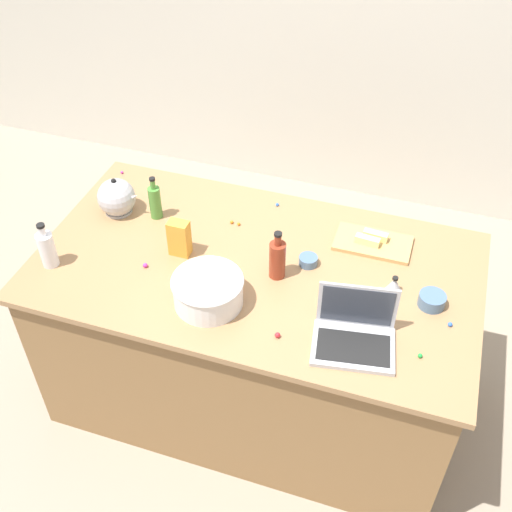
# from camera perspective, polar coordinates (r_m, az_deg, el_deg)

# --- Properties ---
(ground_plane) EXTENTS (12.00, 12.00, 0.00)m
(ground_plane) POSITION_cam_1_polar(r_m,az_deg,el_deg) (3.40, 0.00, -12.02)
(ground_plane) COLOR gray
(wall_back) EXTENTS (8.00, 0.10, 2.60)m
(wall_back) POSITION_cam_1_polar(r_m,az_deg,el_deg) (4.17, 9.07, 21.14)
(wall_back) COLOR beige
(wall_back) RESTS_ON ground
(island_counter) EXTENTS (1.91, 1.06, 0.90)m
(island_counter) POSITION_cam_1_polar(r_m,az_deg,el_deg) (3.04, 0.00, -7.01)
(island_counter) COLOR olive
(island_counter) RESTS_ON ground
(laptop) EXTENTS (0.34, 0.28, 0.22)m
(laptop) POSITION_cam_1_polar(r_m,az_deg,el_deg) (2.42, 8.92, -6.89)
(laptop) COLOR #B7B7BC
(laptop) RESTS_ON island_counter
(mixing_bowl_large) EXTENTS (0.29, 0.29, 0.13)m
(mixing_bowl_large) POSITION_cam_1_polar(r_m,az_deg,el_deg) (2.52, -4.37, -3.12)
(mixing_bowl_large) COLOR white
(mixing_bowl_large) RESTS_ON island_counter
(bottle_soy) EXTENTS (0.07, 0.07, 0.23)m
(bottle_soy) POSITION_cam_1_polar(r_m,az_deg,el_deg) (2.61, 1.95, -0.25)
(bottle_soy) COLOR maroon
(bottle_soy) RESTS_ON island_counter
(bottle_olive) EXTENTS (0.06, 0.06, 0.22)m
(bottle_olive) POSITION_cam_1_polar(r_m,az_deg,el_deg) (2.96, -9.13, 4.90)
(bottle_olive) COLOR #4C8C38
(bottle_olive) RESTS_ON island_counter
(bottle_vinegar) EXTENTS (0.07, 0.07, 0.22)m
(bottle_vinegar) POSITION_cam_1_polar(r_m,az_deg,el_deg) (2.81, -18.39, 0.64)
(bottle_vinegar) COLOR white
(bottle_vinegar) RESTS_ON island_counter
(kettle) EXTENTS (0.21, 0.18, 0.20)m
(kettle) POSITION_cam_1_polar(r_m,az_deg,el_deg) (3.03, -12.50, 5.18)
(kettle) COLOR #ADADB2
(kettle) RESTS_ON island_counter
(cutting_board) EXTENTS (0.34, 0.19, 0.02)m
(cutting_board) POSITION_cam_1_polar(r_m,az_deg,el_deg) (2.86, 10.54, 1.16)
(cutting_board) COLOR tan
(cutting_board) RESTS_ON island_counter
(butter_stick_left) EXTENTS (0.11, 0.05, 0.04)m
(butter_stick_left) POSITION_cam_1_polar(r_m,az_deg,el_deg) (2.83, 10.06, 1.39)
(butter_stick_left) COLOR #F4E58C
(butter_stick_left) RESTS_ON cutting_board
(butter_stick_right) EXTENTS (0.11, 0.05, 0.04)m
(butter_stick_right) POSITION_cam_1_polar(r_m,az_deg,el_deg) (2.86, 10.77, 1.83)
(butter_stick_right) COLOR #F4E58C
(butter_stick_right) RESTS_ON cutting_board
(ramekin_small) EXTENTS (0.08, 0.08, 0.04)m
(ramekin_small) POSITION_cam_1_polar(r_m,az_deg,el_deg) (2.72, 4.75, -0.42)
(ramekin_small) COLOR slate
(ramekin_small) RESTS_ON island_counter
(ramekin_medium) EXTENTS (0.11, 0.11, 0.05)m
(ramekin_medium) POSITION_cam_1_polar(r_m,az_deg,el_deg) (2.63, 15.64, -3.87)
(ramekin_medium) COLOR slate
(ramekin_medium) RESTS_ON island_counter
(kitchen_timer) EXTENTS (0.07, 0.07, 0.08)m
(kitchen_timer) POSITION_cam_1_polar(r_m,az_deg,el_deg) (2.64, 12.40, -2.56)
(kitchen_timer) COLOR #B2B2B7
(kitchen_timer) RESTS_ON island_counter
(candy_bag) EXTENTS (0.09, 0.06, 0.17)m
(candy_bag) POSITION_cam_1_polar(r_m,az_deg,el_deg) (2.74, -6.96, 1.63)
(candy_bag) COLOR gold
(candy_bag) RESTS_ON island_counter
(candy_0) EXTENTS (0.02, 0.02, 0.02)m
(candy_0) POSITION_cam_1_polar(r_m,az_deg,el_deg) (2.74, -3.83, -0.27)
(candy_0) COLOR green
(candy_0) RESTS_ON island_counter
(candy_1) EXTENTS (0.02, 0.02, 0.02)m
(candy_1) POSITION_cam_1_polar(r_m,az_deg,el_deg) (2.58, 17.17, -5.94)
(candy_1) COLOR blue
(candy_1) RESTS_ON island_counter
(candy_2) EXTENTS (0.02, 0.02, 0.02)m
(candy_2) POSITION_cam_1_polar(r_m,az_deg,el_deg) (2.43, 1.97, -7.17)
(candy_2) COLOR red
(candy_2) RESTS_ON island_counter
(candy_3) EXTENTS (0.02, 0.02, 0.02)m
(candy_3) POSITION_cam_1_polar(r_m,az_deg,el_deg) (3.04, 1.94, 4.68)
(candy_3) COLOR blue
(candy_3) RESTS_ON island_counter
(candy_4) EXTENTS (0.02, 0.02, 0.02)m
(candy_4) POSITION_cam_1_polar(r_m,az_deg,el_deg) (2.93, -2.21, 3.09)
(candy_4) COLOR orange
(candy_4) RESTS_ON island_counter
(candy_5) EXTENTS (0.02, 0.02, 0.02)m
(candy_5) POSITION_cam_1_polar(r_m,az_deg,el_deg) (2.44, 14.64, -8.73)
(candy_5) COLOR green
(candy_5) RESTS_ON island_counter
(candy_6) EXTENTS (0.01, 0.01, 0.01)m
(candy_6) POSITION_cam_1_polar(r_m,az_deg,el_deg) (2.92, -1.57, 2.91)
(candy_6) COLOR orange
(candy_6) RESTS_ON island_counter
(candy_7) EXTENTS (0.01, 0.01, 0.01)m
(candy_7) POSITION_cam_1_polar(r_m,az_deg,el_deg) (3.33, -12.05, 7.42)
(candy_7) COLOR #CC3399
(candy_7) RESTS_ON island_counter
(candy_8) EXTENTS (0.02, 0.02, 0.02)m
(candy_8) POSITION_cam_1_polar(r_m,az_deg,el_deg) (2.74, -10.00, -0.84)
(candy_8) COLOR #CC3399
(candy_8) RESTS_ON island_counter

